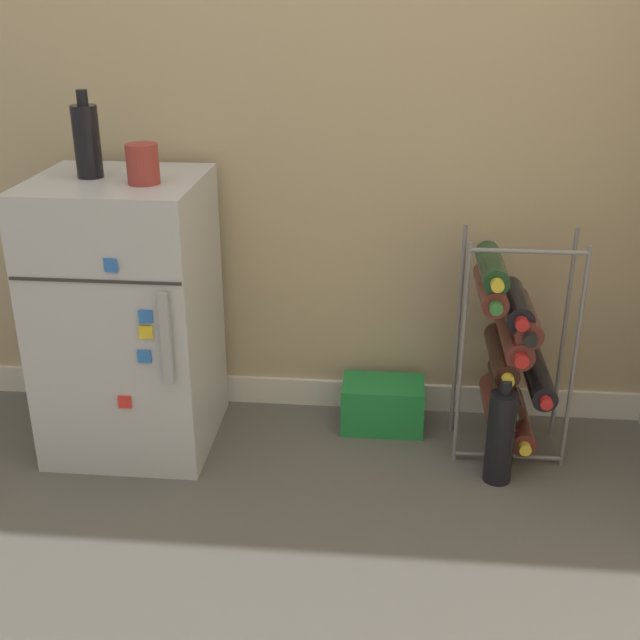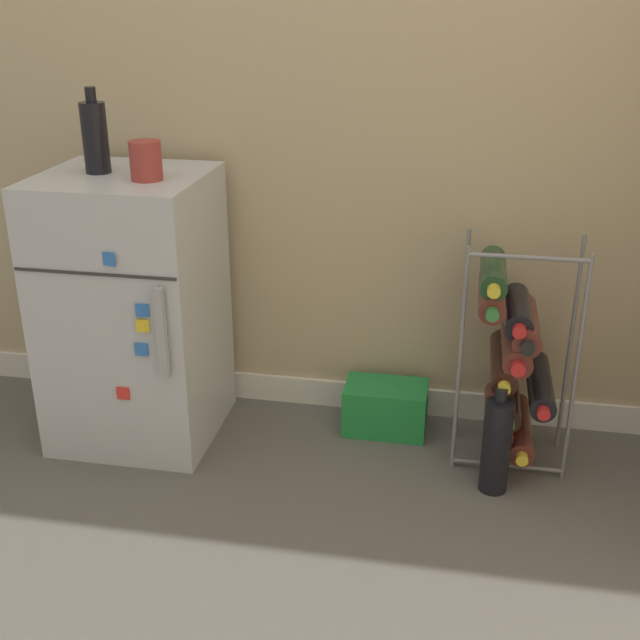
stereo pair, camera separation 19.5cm
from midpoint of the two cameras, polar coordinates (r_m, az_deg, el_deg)
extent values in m
plane|color=#56544F|center=(2.15, 0.31, -14.14)|extent=(14.00, 14.00, 0.00)
cube|color=silver|center=(2.65, 2.78, -5.25)|extent=(7.06, 0.01, 0.09)
cube|color=#B7BABF|center=(2.40, -10.83, 0.72)|extent=(0.46, 0.44, 0.80)
cube|color=#2D2D2D|center=(2.15, -13.30, 3.16)|extent=(0.45, 0.00, 0.01)
cube|color=#9E9EA3|center=(2.12, -8.65, -1.00)|extent=(0.02, 0.02, 0.26)
cube|color=yellow|center=(2.15, -9.98, -0.45)|extent=(0.04, 0.01, 0.04)
cube|color=blue|center=(2.13, -9.98, 0.62)|extent=(0.04, 0.01, 0.04)
cube|color=blue|center=(2.11, -12.25, 4.21)|extent=(0.04, 0.01, 0.04)
cube|color=red|center=(2.27, -11.45, -5.19)|extent=(0.04, 0.01, 0.04)
cube|color=blue|center=(2.18, -10.11, -2.13)|extent=(0.04, 0.01, 0.04)
cylinder|color=slate|center=(2.24, 12.38, -3.03)|extent=(0.01, 0.01, 0.66)
cylinder|color=slate|center=(2.28, 20.11, -3.55)|extent=(0.01, 0.01, 0.66)
cylinder|color=slate|center=(2.39, 12.33, -1.32)|extent=(0.01, 0.01, 0.66)
cylinder|color=slate|center=(2.43, 19.58, -1.83)|extent=(0.01, 0.01, 0.66)
cylinder|color=slate|center=(2.40, 15.45, -9.99)|extent=(0.31, 0.01, 0.01)
cylinder|color=slate|center=(2.14, 17.19, 4.23)|extent=(0.31, 0.01, 0.01)
cylinder|color=#56231E|center=(2.44, 16.26, -7.47)|extent=(0.07, 0.31, 0.07)
cylinder|color=gold|center=(2.30, 16.57, -9.52)|extent=(0.03, 0.02, 0.03)
cylinder|color=#56231E|center=(2.41, 14.85, -6.50)|extent=(0.08, 0.28, 0.08)
cylinder|color=#2D7033|center=(2.28, 15.05, -8.33)|extent=(0.04, 0.02, 0.04)
cylinder|color=black|center=(2.39, 15.45, -5.27)|extent=(0.07, 0.30, 0.07)
cylinder|color=#2D7033|center=(2.24, 15.71, -7.21)|extent=(0.03, 0.02, 0.03)
cylinder|color=black|center=(2.38, 17.65, -4.46)|extent=(0.07, 0.31, 0.07)
cylinder|color=red|center=(2.23, 18.06, -6.38)|extent=(0.03, 0.02, 0.03)
cylinder|color=black|center=(2.34, 15.23, -2.93)|extent=(0.07, 0.30, 0.07)
cylinder|color=gold|center=(2.19, 15.48, -4.75)|extent=(0.03, 0.02, 0.03)
cylinder|color=#56231E|center=(2.32, 16.13, -1.66)|extent=(0.08, 0.30, 0.08)
cylinder|color=red|center=(2.17, 16.43, -3.40)|extent=(0.04, 0.02, 0.04)
cylinder|color=#56231E|center=(2.29, 16.73, -0.33)|extent=(0.08, 0.29, 0.08)
cylinder|color=black|center=(2.15, 17.08, -1.96)|extent=(0.04, 0.02, 0.04)
cylinder|color=black|center=(2.28, 16.26, 0.56)|extent=(0.08, 0.25, 0.08)
cylinder|color=red|center=(2.15, 16.53, -0.82)|extent=(0.04, 0.02, 0.04)
cylinder|color=#56231E|center=(2.25, 14.57, 1.78)|extent=(0.07, 0.28, 0.07)
cylinder|color=#2D7033|center=(2.12, 14.76, 0.34)|extent=(0.03, 0.02, 0.03)
cylinder|color=#19381E|center=(2.23, 14.69, 3.26)|extent=(0.07, 0.26, 0.07)
cylinder|color=gold|center=(2.10, 14.88, 1.96)|extent=(0.03, 0.02, 0.03)
cube|color=#1E7F38|center=(2.51, 6.92, -6.25)|extent=(0.25, 0.16, 0.15)
cylinder|color=maroon|center=(2.19, -9.78, 11.09)|extent=(0.08, 0.08, 0.10)
cylinder|color=black|center=(2.30, -13.34, 12.47)|extent=(0.07, 0.07, 0.19)
cylinder|color=black|center=(2.28, -13.61, 15.31)|extent=(0.03, 0.03, 0.04)
cylinder|color=black|center=(2.26, 14.88, -8.74)|extent=(0.08, 0.08, 0.27)
cylinder|color=black|center=(2.19, 15.28, -5.26)|extent=(0.03, 0.03, 0.04)
camera|label=1|loc=(0.10, -87.56, 1.03)|focal=45.00mm
camera|label=2|loc=(0.10, 92.44, -1.03)|focal=45.00mm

